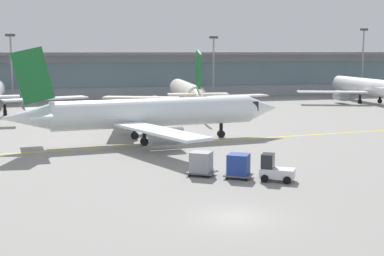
{
  "coord_description": "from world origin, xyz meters",
  "views": [
    {
      "loc": [
        -9.97,
        -29.47,
        9.97
      ],
      "look_at": [
        1.66,
        16.93,
        3.0
      ],
      "focal_mm": 49.92,
      "sensor_mm": 36.0,
      "label": 1
    }
  ],
  "objects_px": {
    "baggage_tug": "(274,170)",
    "apron_light_mast_3": "(363,59)",
    "cargo_dolly_lead": "(238,165)",
    "cargo_dolly_trailing": "(201,163)",
    "apron_light_mast_1": "(12,65)",
    "apron_light_mast_2": "(214,64)",
    "gate_airplane_2": "(187,92)",
    "gate_airplane_3": "(367,87)",
    "taxiing_regional_jet": "(152,114)"
  },
  "relations": [
    {
      "from": "gate_airplane_2",
      "to": "apron_light_mast_1",
      "type": "relative_size",
      "value": 2.34
    },
    {
      "from": "gate_airplane_2",
      "to": "baggage_tug",
      "type": "xyz_separation_m",
      "value": [
        -5.13,
        -50.39,
        -2.13
      ]
    },
    {
      "from": "baggage_tug",
      "to": "cargo_dolly_lead",
      "type": "relative_size",
      "value": 1.12
    },
    {
      "from": "gate_airplane_3",
      "to": "taxiing_regional_jet",
      "type": "bearing_deg",
      "value": 128.26
    },
    {
      "from": "gate_airplane_2",
      "to": "apron_light_mast_1",
      "type": "bearing_deg",
      "value": 63.08
    },
    {
      "from": "taxiing_regional_jet",
      "to": "apron_light_mast_2",
      "type": "bearing_deg",
      "value": 60.46
    },
    {
      "from": "gate_airplane_3",
      "to": "baggage_tug",
      "type": "xyz_separation_m",
      "value": [
        -41.45,
        -53.66,
        -2.16
      ]
    },
    {
      "from": "cargo_dolly_trailing",
      "to": "apron_light_mast_2",
      "type": "distance_m",
      "value": 69.62
    },
    {
      "from": "baggage_tug",
      "to": "gate_airplane_2",
      "type": "bearing_deg",
      "value": 115.89
    },
    {
      "from": "apron_light_mast_2",
      "to": "baggage_tug",
      "type": "bearing_deg",
      "value": -102.55
    },
    {
      "from": "gate_airplane_2",
      "to": "apron_light_mast_2",
      "type": "height_order",
      "value": "apron_light_mast_2"
    },
    {
      "from": "apron_light_mast_3",
      "to": "baggage_tug",
      "type": "bearing_deg",
      "value": -125.79
    },
    {
      "from": "gate_airplane_2",
      "to": "apron_light_mast_3",
      "type": "height_order",
      "value": "apron_light_mast_3"
    },
    {
      "from": "cargo_dolly_trailing",
      "to": "apron_light_mast_3",
      "type": "distance_m",
      "value": 86.75
    },
    {
      "from": "gate_airplane_2",
      "to": "apron_light_mast_2",
      "type": "relative_size",
      "value": 2.37
    },
    {
      "from": "baggage_tug",
      "to": "apron_light_mast_3",
      "type": "height_order",
      "value": "apron_light_mast_3"
    },
    {
      "from": "taxiing_regional_jet",
      "to": "baggage_tug",
      "type": "distance_m",
      "value": 21.07
    },
    {
      "from": "cargo_dolly_trailing",
      "to": "apron_light_mast_1",
      "type": "relative_size",
      "value": 0.2
    },
    {
      "from": "taxiing_regional_jet",
      "to": "apron_light_mast_3",
      "type": "relative_size",
      "value": 2.12
    },
    {
      "from": "gate_airplane_2",
      "to": "apron_light_mast_3",
      "type": "relative_size",
      "value": 2.06
    },
    {
      "from": "cargo_dolly_lead",
      "to": "apron_light_mast_3",
      "type": "xyz_separation_m",
      "value": [
        52.61,
        68.14,
        7.03
      ]
    },
    {
      "from": "cargo_dolly_lead",
      "to": "apron_light_mast_1",
      "type": "relative_size",
      "value": 0.2
    },
    {
      "from": "gate_airplane_2",
      "to": "gate_airplane_3",
      "type": "bearing_deg",
      "value": -79.83
    },
    {
      "from": "gate_airplane_2",
      "to": "cargo_dolly_lead",
      "type": "height_order",
      "value": "gate_airplane_2"
    },
    {
      "from": "cargo_dolly_lead",
      "to": "baggage_tug",
      "type": "bearing_deg",
      "value": -0.0
    },
    {
      "from": "gate_airplane_2",
      "to": "baggage_tug",
      "type": "bearing_deg",
      "value": 179.21
    },
    {
      "from": "gate_airplane_3",
      "to": "apron_light_mast_3",
      "type": "distance_m",
      "value": 18.9
    },
    {
      "from": "apron_light_mast_1",
      "to": "taxiing_regional_jet",
      "type": "bearing_deg",
      "value": -69.46
    },
    {
      "from": "apron_light_mast_1",
      "to": "apron_light_mast_2",
      "type": "distance_m",
      "value": 39.76
    },
    {
      "from": "cargo_dolly_lead",
      "to": "cargo_dolly_trailing",
      "type": "bearing_deg",
      "value": 180.0
    },
    {
      "from": "taxiing_regional_jet",
      "to": "gate_airplane_2",
      "type": "bearing_deg",
      "value": 63.77
    },
    {
      "from": "cargo_dolly_trailing",
      "to": "cargo_dolly_lead",
      "type": "bearing_deg",
      "value": -0.0
    },
    {
      "from": "baggage_tug",
      "to": "apron_light_mast_3",
      "type": "distance_m",
      "value": 86.14
    },
    {
      "from": "baggage_tug",
      "to": "cargo_dolly_lead",
      "type": "bearing_deg",
      "value": 180.0
    },
    {
      "from": "cargo_dolly_trailing",
      "to": "apron_light_mast_2",
      "type": "relative_size",
      "value": 0.2
    },
    {
      "from": "gate_airplane_2",
      "to": "apron_light_mast_3",
      "type": "xyz_separation_m",
      "value": [
        45.07,
        19.24,
        5.06
      ]
    },
    {
      "from": "gate_airplane_3",
      "to": "apron_light_mast_2",
      "type": "distance_m",
      "value": 30.65
    },
    {
      "from": "apron_light_mast_1",
      "to": "cargo_dolly_lead",
      "type": "bearing_deg",
      "value": -71.96
    },
    {
      "from": "cargo_dolly_trailing",
      "to": "apron_light_mast_3",
      "type": "relative_size",
      "value": 0.18
    },
    {
      "from": "apron_light_mast_1",
      "to": "apron_light_mast_2",
      "type": "xyz_separation_m",
      "value": [
        39.76,
        0.62,
        -0.09
      ]
    },
    {
      "from": "gate_airplane_3",
      "to": "cargo_dolly_lead",
      "type": "distance_m",
      "value": 68.18
    },
    {
      "from": "cargo_dolly_lead",
      "to": "cargo_dolly_trailing",
      "type": "distance_m",
      "value": 3.06
    },
    {
      "from": "apron_light_mast_2",
      "to": "gate_airplane_2",
      "type": "bearing_deg",
      "value": -118.52
    },
    {
      "from": "cargo_dolly_trailing",
      "to": "apron_light_mast_1",
      "type": "height_order",
      "value": "apron_light_mast_1"
    },
    {
      "from": "gate_airplane_2",
      "to": "apron_light_mast_1",
      "type": "xyz_separation_m",
      "value": [
        -29.44,
        18.36,
        4.17
      ]
    },
    {
      "from": "gate_airplane_3",
      "to": "cargo_dolly_trailing",
      "type": "relative_size",
      "value": 11.71
    },
    {
      "from": "baggage_tug",
      "to": "apron_light_mast_2",
      "type": "bearing_deg",
      "value": 109.15
    },
    {
      "from": "gate_airplane_2",
      "to": "gate_airplane_3",
      "type": "height_order",
      "value": "gate_airplane_3"
    },
    {
      "from": "cargo_dolly_trailing",
      "to": "apron_light_mast_1",
      "type": "distance_m",
      "value": 68.71
    },
    {
      "from": "baggage_tug",
      "to": "cargo_dolly_trailing",
      "type": "xyz_separation_m",
      "value": [
        -5.01,
        3.09,
        0.16
      ]
    }
  ]
}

